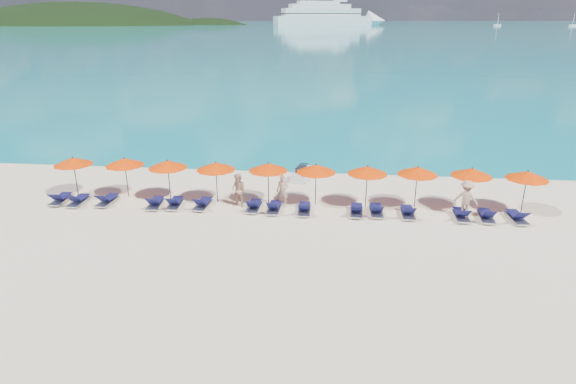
# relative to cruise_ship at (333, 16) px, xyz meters

# --- Properties ---
(ground) EXTENTS (1400.00, 1400.00, 0.00)m
(ground) POSITION_rel_cruise_ship_xyz_m (4.59, -529.39, -9.10)
(ground) COLOR beige
(sea) EXTENTS (1600.00, 1300.00, 0.01)m
(sea) POSITION_rel_cruise_ship_xyz_m (4.59, 130.61, -9.10)
(sea) COLOR #1FA9B2
(sea) RESTS_ON ground
(headland_main) EXTENTS (374.00, 242.00, 126.50)m
(headland_main) POSITION_rel_cruise_ship_xyz_m (-295.41, 10.61, -47.10)
(headland_main) COLOR black
(headland_main) RESTS_ON ground
(headland_small) EXTENTS (162.00, 126.00, 85.50)m
(headland_small) POSITION_rel_cruise_ship_xyz_m (-145.41, 30.61, -44.10)
(headland_small) COLOR black
(headland_small) RESTS_ON ground
(cruise_ship) EXTENTS (123.98, 65.70, 34.99)m
(cruise_ship) POSITION_rel_cruise_ship_xyz_m (0.00, 0.00, 0.00)
(cruise_ship) COLOR white
(cruise_ship) RESTS_ON ground
(sailboat_near) EXTENTS (6.73, 2.24, 12.34)m
(sailboat_near) POSITION_rel_cruise_ship_xyz_m (167.10, -13.37, -7.84)
(sailboat_near) COLOR white
(sailboat_near) RESTS_ON ground
(sailboat_far) EXTENTS (6.55, 2.18, 12.01)m
(sailboat_far) POSITION_rel_cruise_ship_xyz_m (235.99, -22.40, -7.87)
(sailboat_far) COLOR white
(sailboat_far) RESTS_ON ground
(jetski) EXTENTS (1.29, 2.41, 0.81)m
(jetski) POSITION_rel_cruise_ship_xyz_m (4.88, -520.65, -8.77)
(jetski) COLOR silver
(jetski) RESTS_ON ground
(beachgoer_a) EXTENTS (0.66, 0.46, 1.73)m
(beachgoer_a) POSITION_rel_cruise_ship_xyz_m (4.20, -525.38, -8.24)
(beachgoer_a) COLOR tan
(beachgoer_a) RESTS_ON ground
(beachgoer_b) EXTENTS (1.01, 0.86, 1.81)m
(beachgoer_b) POSITION_rel_cruise_ship_xyz_m (1.92, -525.67, -8.20)
(beachgoer_b) COLOR tan
(beachgoer_b) RESTS_ON ground
(beachgoer_c) EXTENTS (1.33, 0.98, 1.88)m
(beachgoer_c) POSITION_rel_cruise_ship_xyz_m (13.44, -525.71, -8.17)
(beachgoer_c) COLOR tan
(beachgoer_c) RESTS_ON ground
(umbrella_0) EXTENTS (2.10, 2.10, 2.28)m
(umbrella_0) POSITION_rel_cruise_ship_xyz_m (-7.38, -524.90, -7.09)
(umbrella_0) COLOR black
(umbrella_0) RESTS_ON ground
(umbrella_1) EXTENTS (2.10, 2.10, 2.28)m
(umbrella_1) POSITION_rel_cruise_ship_xyz_m (-4.52, -524.75, -7.09)
(umbrella_1) COLOR black
(umbrella_1) RESTS_ON ground
(umbrella_2) EXTENTS (2.10, 2.10, 2.28)m
(umbrella_2) POSITION_rel_cruise_ship_xyz_m (-2.04, -524.95, -7.09)
(umbrella_2) COLOR black
(umbrella_2) RESTS_ON ground
(umbrella_3) EXTENTS (2.10, 2.10, 2.28)m
(umbrella_3) POSITION_rel_cruise_ship_xyz_m (0.61, -525.03, -7.09)
(umbrella_3) COLOR black
(umbrella_3) RESTS_ON ground
(umbrella_4) EXTENTS (2.10, 2.10, 2.28)m
(umbrella_4) POSITION_rel_cruise_ship_xyz_m (3.39, -524.90, -7.09)
(umbrella_4) COLOR black
(umbrella_4) RESTS_ON ground
(umbrella_5) EXTENTS (2.10, 2.10, 2.28)m
(umbrella_5) POSITION_rel_cruise_ship_xyz_m (5.91, -524.91, -7.09)
(umbrella_5) COLOR black
(umbrella_5) RESTS_ON ground
(umbrella_6) EXTENTS (2.10, 2.10, 2.28)m
(umbrella_6) POSITION_rel_cruise_ship_xyz_m (8.56, -524.94, -7.09)
(umbrella_6) COLOR black
(umbrella_6) RESTS_ON ground
(umbrella_7) EXTENTS (2.10, 2.10, 2.28)m
(umbrella_7) POSITION_rel_cruise_ship_xyz_m (11.12, -524.79, -7.09)
(umbrella_7) COLOR black
(umbrella_7) RESTS_ON ground
(umbrella_8) EXTENTS (2.10, 2.10, 2.28)m
(umbrella_8) POSITION_rel_cruise_ship_xyz_m (13.81, -524.77, -7.09)
(umbrella_8) COLOR black
(umbrella_8) RESTS_ON ground
(umbrella_9) EXTENTS (2.10, 2.10, 2.28)m
(umbrella_9) POSITION_rel_cruise_ship_xyz_m (16.45, -525.00, -7.09)
(umbrella_9) COLOR black
(umbrella_9) RESTS_ON ground
(lounger_0) EXTENTS (0.74, 1.74, 0.66)m
(lounger_0) POSITION_rel_cruise_ship_xyz_m (-7.77, -526.01, -8.87)
(lounger_0) COLOR silver
(lounger_0) RESTS_ON ground
(lounger_1) EXTENTS (0.66, 1.71, 0.66)m
(lounger_1) POSITION_rel_cruise_ship_xyz_m (-6.70, -526.13, -8.87)
(lounger_1) COLOR silver
(lounger_1) RESTS_ON ground
(lounger_2) EXTENTS (0.68, 1.72, 0.66)m
(lounger_2) POSITION_rel_cruise_ship_xyz_m (-5.18, -525.95, -8.87)
(lounger_2) COLOR silver
(lounger_2) RESTS_ON ground
(lounger_3) EXTENTS (0.77, 1.75, 0.66)m
(lounger_3) POSITION_rel_cruise_ship_xyz_m (-2.47, -526.10, -8.87)
(lounger_3) COLOR silver
(lounger_3) RESTS_ON ground
(lounger_4) EXTENTS (0.73, 1.74, 0.66)m
(lounger_4) POSITION_rel_cruise_ship_xyz_m (-1.44, -525.98, -8.87)
(lounger_4) COLOR silver
(lounger_4) RESTS_ON ground
(lounger_5) EXTENTS (0.74, 1.74, 0.66)m
(lounger_5) POSITION_rel_cruise_ship_xyz_m (0.05, -525.96, -8.87)
(lounger_5) COLOR silver
(lounger_5) RESTS_ON ground
(lounger_6) EXTENTS (0.67, 1.72, 0.66)m
(lounger_6) POSITION_rel_cruise_ship_xyz_m (2.78, -525.98, -8.87)
(lounger_6) COLOR silver
(lounger_6) RESTS_ON ground
(lounger_7) EXTENTS (0.68, 1.72, 0.66)m
(lounger_7) POSITION_rel_cruise_ship_xyz_m (3.84, -526.09, -8.87)
(lounger_7) COLOR silver
(lounger_7) RESTS_ON ground
(lounger_8) EXTENTS (0.64, 1.71, 0.66)m
(lounger_8) POSITION_rel_cruise_ship_xyz_m (5.40, -526.14, -8.87)
(lounger_8) COLOR silver
(lounger_8) RESTS_ON ground
(lounger_9) EXTENTS (0.67, 1.72, 0.66)m
(lounger_9) POSITION_rel_cruise_ship_xyz_m (8.05, -526.06, -8.87)
(lounger_9) COLOR silver
(lounger_9) RESTS_ON ground
(lounger_10) EXTENTS (0.67, 1.72, 0.66)m
(lounger_10) POSITION_rel_cruise_ship_xyz_m (9.05, -525.97, -8.87)
(lounger_10) COLOR silver
(lounger_10) RESTS_ON ground
(lounger_11) EXTENTS (0.64, 1.71, 0.66)m
(lounger_11) POSITION_rel_cruise_ship_xyz_m (10.61, -526.05, -8.87)
(lounger_11) COLOR silver
(lounger_11) RESTS_ON ground
(lounger_12) EXTENTS (0.67, 1.72, 0.66)m
(lounger_12) POSITION_rel_cruise_ship_xyz_m (13.20, -526.12, -8.87)
(lounger_12) COLOR silver
(lounger_12) RESTS_ON ground
(lounger_13) EXTENTS (0.77, 1.75, 0.66)m
(lounger_13) POSITION_rel_cruise_ship_xyz_m (14.39, -526.13, -8.87)
(lounger_13) COLOR silver
(lounger_13) RESTS_ON ground
(lounger_14) EXTENTS (0.73, 1.74, 0.66)m
(lounger_14) POSITION_rel_cruise_ship_xyz_m (15.85, -526.14, -8.87)
(lounger_14) COLOR silver
(lounger_14) RESTS_ON ground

